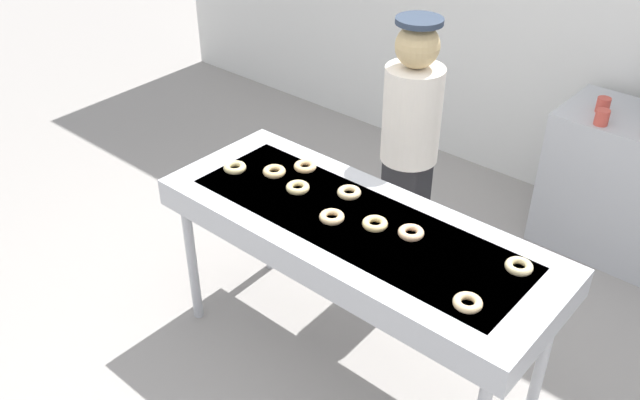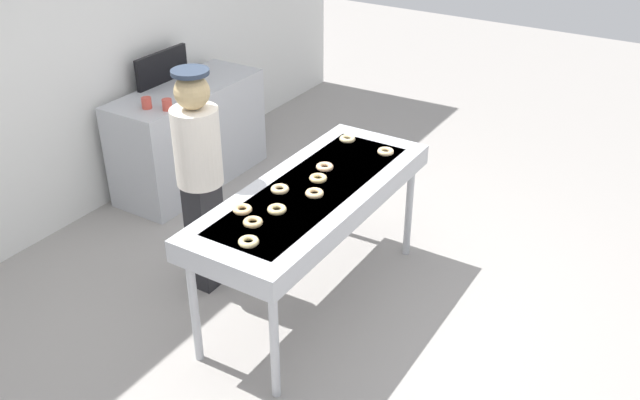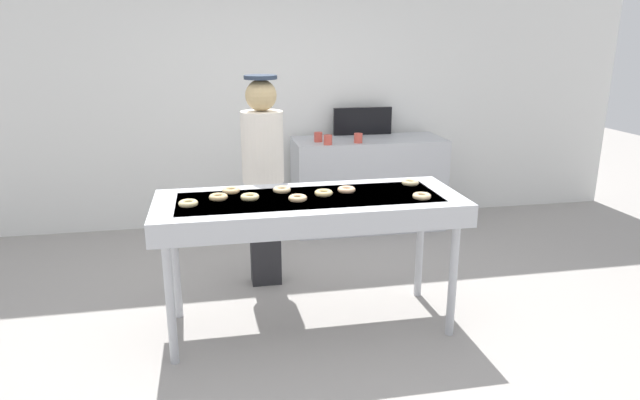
{
  "view_description": "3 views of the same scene",
  "coord_description": "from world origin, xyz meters",
  "px_view_note": "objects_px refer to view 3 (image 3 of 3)",
  "views": [
    {
      "loc": [
        1.63,
        -2.13,
        2.81
      ],
      "look_at": [
        -0.16,
        -0.08,
        1.03
      ],
      "focal_mm": 38.3,
      "sensor_mm": 36.0,
      "label": 1
    },
    {
      "loc": [
        -3.43,
        -2.18,
        3.16
      ],
      "look_at": [
        -0.09,
        -0.11,
        0.92
      ],
      "focal_mm": 38.93,
      "sensor_mm": 36.0,
      "label": 2
    },
    {
      "loc": [
        -0.61,
        -3.51,
        1.97
      ],
      "look_at": [
        0.07,
        0.01,
        0.92
      ],
      "focal_mm": 31.45,
      "sensor_mm": 36.0,
      "label": 3
    }
  ],
  "objects_px": {
    "paper_cup_2": "(328,140)",
    "prep_counter": "(368,184)",
    "plain_donut_2": "(231,190)",
    "plain_donut_3": "(410,183)",
    "worker_baker": "(263,169)",
    "plain_donut_9": "(250,197)",
    "plain_donut_7": "(422,196)",
    "menu_display": "(363,121)",
    "plain_donut_4": "(324,193)",
    "plain_donut_6": "(347,190)",
    "paper_cup_0": "(318,137)",
    "plain_donut_5": "(218,197)",
    "plain_donut_0": "(188,203)",
    "paper_cup_1": "(358,138)",
    "plain_donut_8": "(298,198)",
    "plain_donut_1": "(282,190)",
    "fryer_conveyor": "(309,209)"
  },
  "relations": [
    {
      "from": "fryer_conveyor",
      "to": "paper_cup_1",
      "type": "distance_m",
      "value": 1.96
    },
    {
      "from": "plain_donut_5",
      "to": "plain_donut_6",
      "type": "xyz_separation_m",
      "value": [
        0.86,
        0.02,
        0.0
      ]
    },
    {
      "from": "plain_donut_6",
      "to": "paper_cup_0",
      "type": "distance_m",
      "value": 1.85
    },
    {
      "from": "plain_donut_0",
      "to": "plain_donut_7",
      "type": "height_order",
      "value": "same"
    },
    {
      "from": "paper_cup_2",
      "to": "menu_display",
      "type": "bearing_deg",
      "value": 45.78
    },
    {
      "from": "plain_donut_8",
      "to": "plain_donut_4",
      "type": "bearing_deg",
      "value": 25.43
    },
    {
      "from": "prep_counter",
      "to": "paper_cup_0",
      "type": "bearing_deg",
      "value": -173.34
    },
    {
      "from": "plain_donut_2",
      "to": "paper_cup_0",
      "type": "distance_m",
      "value": 1.95
    },
    {
      "from": "prep_counter",
      "to": "paper_cup_1",
      "type": "distance_m",
      "value": 0.58
    },
    {
      "from": "plain_donut_0",
      "to": "paper_cup_2",
      "type": "height_order",
      "value": "paper_cup_2"
    },
    {
      "from": "plain_donut_2",
      "to": "menu_display",
      "type": "height_order",
      "value": "menu_display"
    },
    {
      "from": "plain_donut_9",
      "to": "menu_display",
      "type": "height_order",
      "value": "menu_display"
    },
    {
      "from": "plain_donut_7",
      "to": "menu_display",
      "type": "xyz_separation_m",
      "value": [
        0.25,
        2.42,
        0.14
      ]
    },
    {
      "from": "plain_donut_7",
      "to": "paper_cup_1",
      "type": "xyz_separation_m",
      "value": [
        0.09,
        1.96,
        0.04
      ]
    },
    {
      "from": "plain_donut_4",
      "to": "plain_donut_6",
      "type": "height_order",
      "value": "same"
    },
    {
      "from": "plain_donut_1",
      "to": "plain_donut_6",
      "type": "xyz_separation_m",
      "value": [
        0.43,
        -0.08,
        0.0
      ]
    },
    {
      "from": "plain_donut_9",
      "to": "plain_donut_7",
      "type": "bearing_deg",
      "value": -10.05
    },
    {
      "from": "plain_donut_5",
      "to": "plain_donut_0",
      "type": "bearing_deg",
      "value": -149.95
    },
    {
      "from": "paper_cup_2",
      "to": "prep_counter",
      "type": "bearing_deg",
      "value": 26.22
    },
    {
      "from": "plain_donut_2",
      "to": "plain_donut_3",
      "type": "relative_size",
      "value": 1.0
    },
    {
      "from": "paper_cup_1",
      "to": "plain_donut_2",
      "type": "bearing_deg",
      "value": -129.59
    },
    {
      "from": "menu_display",
      "to": "prep_counter",
      "type": "bearing_deg",
      "value": -90.0
    },
    {
      "from": "plain_donut_2",
      "to": "plain_donut_9",
      "type": "height_order",
      "value": "same"
    },
    {
      "from": "plain_donut_2",
      "to": "plain_donut_4",
      "type": "bearing_deg",
      "value": -16.68
    },
    {
      "from": "plain_donut_4",
      "to": "plain_donut_6",
      "type": "relative_size",
      "value": 1.0
    },
    {
      "from": "plain_donut_8",
      "to": "paper_cup_0",
      "type": "relative_size",
      "value": 1.29
    },
    {
      "from": "plain_donut_3",
      "to": "paper_cup_1",
      "type": "height_order",
      "value": "paper_cup_1"
    },
    {
      "from": "fryer_conveyor",
      "to": "plain_donut_1",
      "type": "xyz_separation_m",
      "value": [
        -0.16,
        0.16,
        0.1
      ]
    },
    {
      "from": "plain_donut_2",
      "to": "paper_cup_2",
      "type": "bearing_deg",
      "value": 57.19
    },
    {
      "from": "plain_donut_6",
      "to": "menu_display",
      "type": "xyz_separation_m",
      "value": [
        0.7,
        2.17,
        0.14
      ]
    },
    {
      "from": "worker_baker",
      "to": "paper_cup_1",
      "type": "distance_m",
      "value": 1.44
    },
    {
      "from": "fryer_conveyor",
      "to": "plain_donut_8",
      "type": "relative_size",
      "value": 16.67
    },
    {
      "from": "plain_donut_7",
      "to": "paper_cup_2",
      "type": "height_order",
      "value": "paper_cup_2"
    },
    {
      "from": "plain_donut_0",
      "to": "plain_donut_3",
      "type": "xyz_separation_m",
      "value": [
        1.54,
        0.22,
        0.0
      ]
    },
    {
      "from": "plain_donut_0",
      "to": "plain_donut_4",
      "type": "distance_m",
      "value": 0.88
    },
    {
      "from": "plain_donut_5",
      "to": "plain_donut_6",
      "type": "distance_m",
      "value": 0.86
    },
    {
      "from": "plain_donut_4",
      "to": "plain_donut_6",
      "type": "distance_m",
      "value": 0.18
    },
    {
      "from": "prep_counter",
      "to": "paper_cup_2",
      "type": "height_order",
      "value": "paper_cup_2"
    },
    {
      "from": "plain_donut_0",
      "to": "plain_donut_9",
      "type": "height_order",
      "value": "same"
    },
    {
      "from": "plain_donut_7",
      "to": "worker_baker",
      "type": "height_order",
      "value": "worker_baker"
    },
    {
      "from": "paper_cup_1",
      "to": "plain_donut_8",
      "type": "bearing_deg",
      "value": -115.71
    },
    {
      "from": "paper_cup_0",
      "to": "plain_donut_1",
      "type": "bearing_deg",
      "value": -108.52
    },
    {
      "from": "plain_donut_5",
      "to": "worker_baker",
      "type": "relative_size",
      "value": 0.07
    },
    {
      "from": "plain_donut_4",
      "to": "plain_donut_8",
      "type": "relative_size",
      "value": 1.0
    },
    {
      "from": "plain_donut_1",
      "to": "plain_donut_9",
      "type": "bearing_deg",
      "value": -149.3
    },
    {
      "from": "plain_donut_0",
      "to": "plain_donut_1",
      "type": "relative_size",
      "value": 1.0
    },
    {
      "from": "worker_baker",
      "to": "plain_donut_8",
      "type": "bearing_deg",
      "value": 102.6
    },
    {
      "from": "worker_baker",
      "to": "paper_cup_0",
      "type": "bearing_deg",
      "value": -117.02
    },
    {
      "from": "plain_donut_3",
      "to": "paper_cup_1",
      "type": "distance_m",
      "value": 1.61
    },
    {
      "from": "paper_cup_2",
      "to": "worker_baker",
      "type": "bearing_deg",
      "value": -126.93
    }
  ]
}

